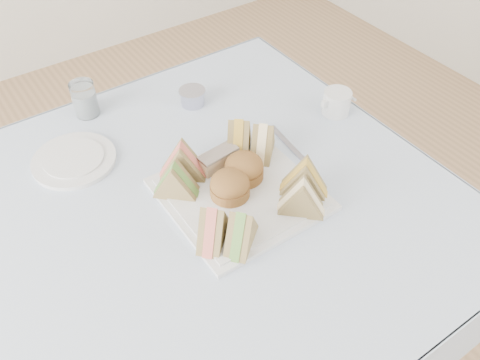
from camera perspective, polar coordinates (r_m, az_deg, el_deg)
floor at (r=1.73m, az=-2.49°, el=-19.44°), size 4.00×4.00×0.00m
table at (r=1.41m, az=-2.97°, el=-12.84°), size 0.90×0.90×0.74m
tablecloth at (r=1.11m, az=-3.67°, el=-2.43°), size 1.02×1.02×0.01m
serving_plate at (r=1.11m, az=0.00°, el=-1.62°), size 0.31×0.31×0.01m
sandwich_fl_a at (r=0.99m, az=-3.06°, el=-4.90°), size 0.11×0.10×0.09m
sandwich_fl_b at (r=0.98m, az=0.14°, el=-5.41°), size 0.11×0.10×0.09m
sandwich_fr_a at (r=1.08m, az=7.28°, el=0.38°), size 0.11×0.11×0.09m
sandwich_fr_b at (r=1.05m, az=6.97°, el=-1.80°), size 0.10×0.10×0.09m
sandwich_bl_a at (r=1.08m, az=-7.29°, el=0.11°), size 0.10×0.10×0.09m
sandwich_bl_b at (r=1.12m, az=-6.52°, el=2.23°), size 0.11×0.10×0.09m
sandwich_br_a at (r=1.17m, az=2.58°, el=4.60°), size 0.10×0.10×0.09m
sandwich_br_b at (r=1.17m, az=-0.12°, el=5.02°), size 0.11×0.11×0.09m
scone_left at (r=1.08m, az=-1.15°, el=-0.63°), size 0.10×0.10×0.06m
scone_right at (r=1.12m, az=0.45°, el=1.36°), size 0.12×0.12×0.06m
pastry_slice at (r=1.15m, az=-2.44°, el=2.30°), size 0.10×0.05×0.04m
side_plate at (r=1.25m, az=-18.13°, el=2.15°), size 0.24×0.24×0.01m
water_glass at (r=1.37m, az=-17.06°, el=8.69°), size 0.07×0.07×0.09m
tea_strainer at (r=1.36m, az=-5.35°, el=9.18°), size 0.08×0.08×0.04m
knife at (r=1.24m, az=5.69°, el=3.78°), size 0.03×0.18×0.00m
fork at (r=1.20m, az=4.66°, el=2.25°), size 0.06×0.16×0.00m
creamer_jug at (r=1.34m, az=10.79°, el=8.55°), size 0.07×0.07×0.06m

